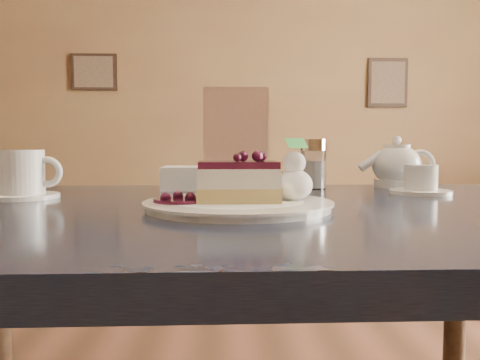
{
  "coord_description": "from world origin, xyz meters",
  "views": [
    {
      "loc": [
        -0.08,
        -0.33,
        0.87
      ],
      "look_at": [
        -0.06,
        0.31,
        0.82
      ],
      "focal_mm": 35.0,
      "sensor_mm": 36.0,
      "label": 1
    }
  ],
  "objects_px": {
    "tea_set": "(400,169)",
    "dessert_plate": "(238,205)",
    "coffee_set": "(23,177)",
    "cheesecake_slice": "(238,182)",
    "main_table": "(237,254)"
  },
  "relations": [
    {
      "from": "tea_set",
      "to": "dessert_plate",
      "type": "bearing_deg",
      "value": -137.88
    },
    {
      "from": "coffee_set",
      "to": "tea_set",
      "type": "xyz_separation_m",
      "value": [
        0.78,
        0.18,
        0.0
      ]
    },
    {
      "from": "dessert_plate",
      "to": "tea_set",
      "type": "bearing_deg",
      "value": 42.12
    },
    {
      "from": "coffee_set",
      "to": "tea_set",
      "type": "relative_size",
      "value": 0.52
    },
    {
      "from": "cheesecake_slice",
      "to": "tea_set",
      "type": "height_order",
      "value": "tea_set"
    },
    {
      "from": "cheesecake_slice",
      "to": "tea_set",
      "type": "bearing_deg",
      "value": 41.89
    },
    {
      "from": "dessert_plate",
      "to": "cheesecake_slice",
      "type": "relative_size",
      "value": 2.27
    },
    {
      "from": "dessert_plate",
      "to": "main_table",
      "type": "bearing_deg",
      "value": 90.23
    },
    {
      "from": "dessert_plate",
      "to": "coffee_set",
      "type": "height_order",
      "value": "coffee_set"
    },
    {
      "from": "main_table",
      "to": "coffee_set",
      "type": "bearing_deg",
      "value": 162.83
    },
    {
      "from": "main_table",
      "to": "coffee_set",
      "type": "relative_size",
      "value": 8.67
    },
    {
      "from": "coffee_set",
      "to": "cheesecake_slice",
      "type": "bearing_deg",
      "value": -23.49
    },
    {
      "from": "main_table",
      "to": "dessert_plate",
      "type": "xyz_separation_m",
      "value": [
        0.0,
        -0.05,
        0.09
      ]
    },
    {
      "from": "main_table",
      "to": "cheesecake_slice",
      "type": "distance_m",
      "value": 0.13
    },
    {
      "from": "cheesecake_slice",
      "to": "coffee_set",
      "type": "xyz_separation_m",
      "value": [
        -0.39,
        0.17,
        -0.0
      ]
    }
  ]
}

